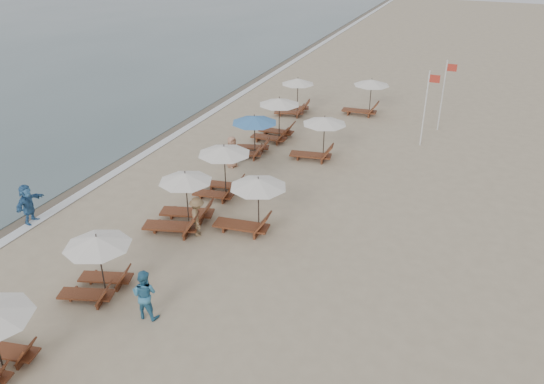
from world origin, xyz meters
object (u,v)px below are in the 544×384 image
at_px(lounger_station_6, 294,97).
at_px(beachgoer_mid_a, 145,294).
at_px(inland_station_1, 318,135).
at_px(lounger_station_4, 252,133).
at_px(lounger_station_5, 275,119).
at_px(beachgoer_far_b, 232,152).
at_px(flag_pole_near, 426,105).
at_px(lounger_station_1, 96,263).
at_px(inland_station_2, 366,95).
at_px(inland_station_0, 250,202).
at_px(waterline_walker, 28,204).
at_px(lounger_station_3, 221,169).
at_px(lounger_station_2, 181,203).
at_px(beachgoer_mid_b, 197,217).

height_order(lounger_station_6, beachgoer_mid_a, lounger_station_6).
xyz_separation_m(lounger_station_6, inland_station_1, (3.60, -6.28, 0.18)).
xyz_separation_m(lounger_station_4, inland_station_1, (3.32, 0.75, 0.09)).
distance_m(lounger_station_5, beachgoer_far_b, 4.33).
height_order(lounger_station_4, flag_pole_near, flag_pole_near).
height_order(lounger_station_1, lounger_station_4, lounger_station_1).
bearing_deg(lounger_station_6, inland_station_2, 20.56).
distance_m(inland_station_0, flag_pole_near, 12.74).
relative_size(lounger_station_5, inland_station_2, 0.92).
bearing_deg(lounger_station_5, waterline_walker, -114.46).
bearing_deg(lounger_station_4, beachgoer_mid_a, -79.92).
relative_size(lounger_station_3, beachgoer_far_b, 1.59).
height_order(lounger_station_2, inland_station_2, lounger_station_2).
relative_size(lounger_station_3, lounger_station_6, 1.04).
xyz_separation_m(lounger_station_5, inland_station_2, (3.58, 6.04, 0.12)).
bearing_deg(lounger_station_2, lounger_station_5, 91.00).
relative_size(lounger_station_6, beachgoer_mid_a, 1.45).
relative_size(lounger_station_4, flag_pole_near, 0.61).
relative_size(lounger_station_2, beachgoer_mid_b, 1.69).
relative_size(lounger_station_1, beachgoer_mid_b, 1.51).
distance_m(lounger_station_1, waterline_walker, 6.18).
height_order(lounger_station_6, flag_pole_near, flag_pole_near).
relative_size(inland_station_0, waterline_walker, 1.71).
height_order(lounger_station_6, beachgoer_mid_b, lounger_station_6).
height_order(lounger_station_6, inland_station_1, lounger_station_6).
bearing_deg(inland_station_0, lounger_station_2, -165.02).
bearing_deg(lounger_station_5, lounger_station_1, -90.19).
xyz_separation_m(beachgoer_mid_b, waterline_walker, (-6.71, -1.76, 0.04)).
xyz_separation_m(beachgoer_mid_b, flag_pole_near, (6.58, 12.78, 1.48)).
distance_m(lounger_station_6, beachgoer_far_b, 8.77).
height_order(lounger_station_2, lounger_station_3, lounger_station_2).
xyz_separation_m(lounger_station_1, inland_station_2, (3.63, 21.05, 0.13)).
height_order(lounger_station_5, inland_station_0, lounger_station_5).
relative_size(inland_station_2, flag_pole_near, 0.69).
height_order(inland_station_1, inland_station_2, same).
relative_size(lounger_station_4, beachgoer_far_b, 1.59).
xyz_separation_m(inland_station_2, beachgoer_mid_a, (-1.56, -21.45, -0.46)).
distance_m(lounger_station_4, flag_pole_near, 9.31).
xyz_separation_m(lounger_station_2, lounger_station_5, (-0.18, 10.25, 0.15)).
distance_m(lounger_station_1, inland_station_2, 21.37).
bearing_deg(waterline_walker, flag_pole_near, -49.47).
height_order(lounger_station_2, beachgoer_mid_a, lounger_station_2).
relative_size(lounger_station_3, inland_station_0, 0.87).
bearing_deg(waterline_walker, lounger_station_4, -35.67).
bearing_deg(flag_pole_near, waterline_walker, -132.42).
height_order(inland_station_0, beachgoer_mid_a, inland_station_0).
distance_m(lounger_station_2, lounger_station_6, 14.76).
bearing_deg(waterline_walker, lounger_station_6, -23.79).
bearing_deg(lounger_station_2, beachgoer_mid_a, -70.37).
xyz_separation_m(lounger_station_4, inland_station_0, (3.10, -7.00, 0.06)).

